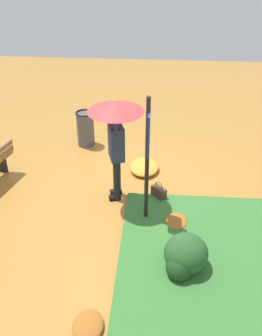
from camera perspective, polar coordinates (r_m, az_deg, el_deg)
name	(u,v)px	position (r m, az deg, el deg)	size (l,w,h in m)	color
ground_plane	(122,192)	(7.63, -1.38, -3.60)	(18.00, 18.00, 0.00)	#B27A33
grass_verge	(257,301)	(5.94, 18.01, -18.09)	(4.80, 4.00, 0.05)	#387533
person_with_umbrella	(116,125)	(6.66, -2.22, 6.25)	(0.96, 0.96, 2.04)	black
info_sign_post	(148,147)	(6.20, 2.51, 3.08)	(0.44, 0.07, 2.30)	black
handbag	(159,193)	(7.43, 4.07, -3.62)	(0.31, 0.31, 0.37)	#4C3323
trash_bin	(86,129)	(9.19, -6.68, 5.76)	(0.42, 0.42, 0.83)	#4C4C51
shrub_cluster	(185,256)	(5.96, 7.86, -12.64)	(0.73, 0.66, 0.59)	#285628
leaf_pile_near_person	(88,326)	(5.44, -6.32, -21.98)	(0.50, 0.40, 0.11)	#A86023
leaf_pile_by_bench	(176,221)	(6.90, 6.66, -7.73)	(0.47, 0.38, 0.10)	#A86023
leaf_pile_far_path	(144,167)	(8.27, 1.97, 0.17)	(0.76, 0.61, 0.17)	gold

